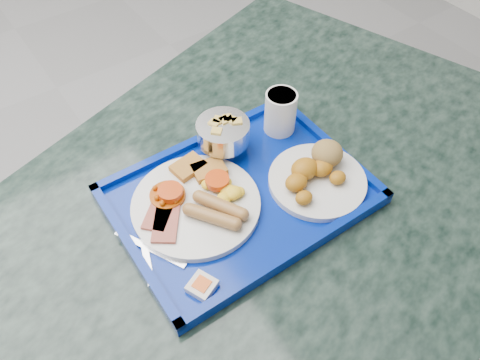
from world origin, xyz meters
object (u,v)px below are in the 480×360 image
object	(u,v)px
tray	(240,195)
table	(256,259)
juice_cup	(280,111)
main_plate	(198,201)
fruit_bowl	(223,132)
bread_plate	(317,173)

from	to	relation	value
tray	table	bearing A→B (deg)	-48.40
juice_cup	main_plate	bearing A→B (deg)	-163.25
table	fruit_bowl	world-z (taller)	fruit_bowl
fruit_bowl	juice_cup	distance (m)	0.13
main_plate	fruit_bowl	distance (m)	0.15
table	juice_cup	world-z (taller)	juice_cup
bread_plate	juice_cup	world-z (taller)	juice_cup
main_plate	juice_cup	world-z (taller)	juice_cup
fruit_bowl	tray	bearing A→B (deg)	-109.28
fruit_bowl	main_plate	bearing A→B (deg)	-142.12
tray	bread_plate	bearing A→B (deg)	-22.34
table	bread_plate	xyz separation A→B (m)	(0.12, -0.03, 0.25)
bread_plate	juice_cup	xyz separation A→B (m)	(0.03, 0.16, 0.03)
tray	bread_plate	xyz separation A→B (m)	(0.14, -0.06, 0.03)
main_plate	bread_plate	xyz separation A→B (m)	(0.22, -0.08, 0.01)
tray	main_plate	world-z (taller)	main_plate
tray	main_plate	size ratio (longest dim) A/B	1.97
main_plate	juice_cup	xyz separation A→B (m)	(0.25, 0.08, 0.04)
juice_cup	table	bearing A→B (deg)	-139.77
main_plate	bread_plate	size ratio (longest dim) A/B	1.27
bread_plate	fruit_bowl	size ratio (longest dim) A/B	1.77
main_plate	fruit_bowl	xyz separation A→B (m)	(0.12, 0.09, 0.04)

